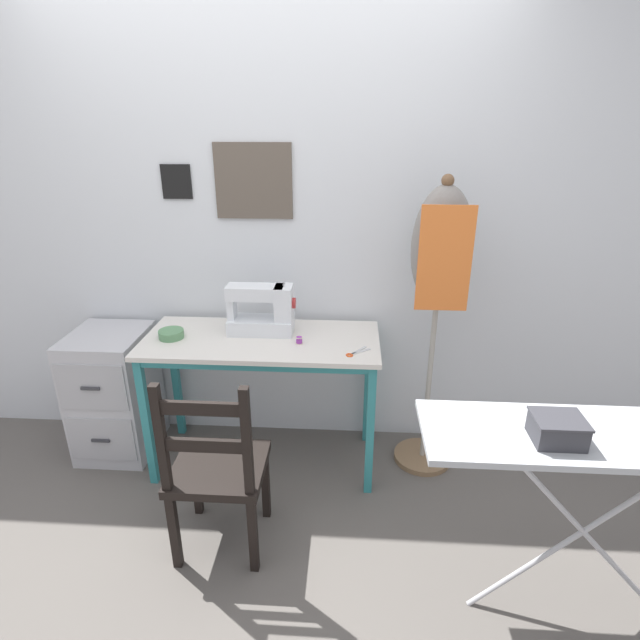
# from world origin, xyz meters

# --- Properties ---
(ground_plane) EXTENTS (14.00, 14.00, 0.00)m
(ground_plane) POSITION_xyz_m (0.00, 0.00, 0.00)
(ground_plane) COLOR #5B5651
(wall_back) EXTENTS (10.00, 0.07, 2.55)m
(wall_back) POSITION_xyz_m (-0.00, 0.60, 1.28)
(wall_back) COLOR silver
(wall_back) RESTS_ON ground_plane
(sewing_table) EXTENTS (1.22, 0.54, 0.76)m
(sewing_table) POSITION_xyz_m (0.00, 0.25, 0.67)
(sewing_table) COLOR silver
(sewing_table) RESTS_ON ground_plane
(sewing_machine) EXTENTS (0.36, 0.16, 0.28)m
(sewing_machine) POSITION_xyz_m (0.01, 0.34, 0.89)
(sewing_machine) COLOR white
(sewing_machine) RESTS_ON sewing_table
(fabric_bowl) EXTENTS (0.13, 0.13, 0.04)m
(fabric_bowl) POSITION_xyz_m (-0.47, 0.24, 0.79)
(fabric_bowl) COLOR #56895B
(fabric_bowl) RESTS_ON sewing_table
(scissors) EXTENTS (0.12, 0.12, 0.01)m
(scissors) POSITION_xyz_m (0.48, 0.11, 0.77)
(scissors) COLOR silver
(scissors) RESTS_ON sewing_table
(thread_spool_near_machine) EXTENTS (0.04, 0.04, 0.04)m
(thread_spool_near_machine) POSITION_xyz_m (0.20, 0.22, 0.78)
(thread_spool_near_machine) COLOR purple
(thread_spool_near_machine) RESTS_ON sewing_table
(wooden_chair) EXTENTS (0.40, 0.38, 0.90)m
(wooden_chair) POSITION_xyz_m (-0.10, -0.36, 0.42)
(wooden_chair) COLOR black
(wooden_chair) RESTS_ON ground_plane
(filing_cabinet) EXTENTS (0.40, 0.46, 0.73)m
(filing_cabinet) POSITION_xyz_m (-0.87, 0.33, 0.37)
(filing_cabinet) COLOR #B7B7BC
(filing_cabinet) RESTS_ON ground_plane
(dress_form) EXTENTS (0.32, 0.32, 1.59)m
(dress_form) POSITION_xyz_m (0.89, 0.32, 1.14)
(dress_form) COLOR #846647
(dress_form) RESTS_ON ground_plane
(ironing_board) EXTENTS (1.25, 0.36, 0.84)m
(ironing_board) POSITION_xyz_m (1.34, -0.60, 0.79)
(ironing_board) COLOR #ADB2B7
(ironing_board) RESTS_ON ground_plane
(storage_box) EXTENTS (0.16, 0.14, 0.09)m
(storage_box) POSITION_xyz_m (1.14, -0.65, 0.88)
(storage_box) COLOR #333338
(storage_box) RESTS_ON ironing_board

